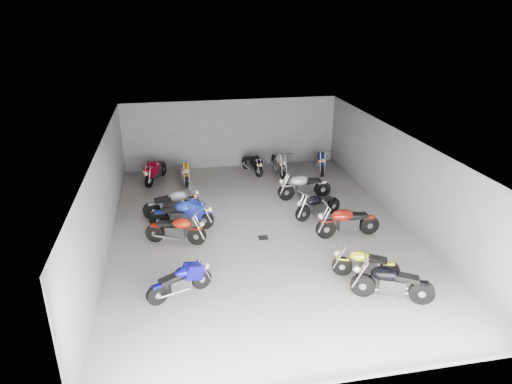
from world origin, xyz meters
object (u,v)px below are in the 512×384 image
motorcycle_right_f (304,186)px  motorcycle_left_d (176,230)px  motorcycle_back_b (186,171)px  motorcycle_back_d (252,164)px  motorcycle_right_a (392,283)px  motorcycle_back_a (155,171)px  motorcycle_left_e (182,215)px  motorcycle_right_d (347,222)px  motorcycle_back_f (321,160)px  drain_grate (263,238)px  motorcycle_right_e (318,205)px  motorcycle_back_e (279,163)px  motorcycle_right_b (365,263)px  motorcycle_left_b (181,281)px  motorcycle_left_f (173,203)px

motorcycle_right_f → motorcycle_left_d: bearing=116.2°
motorcycle_back_b → motorcycle_back_d: 3.10m
motorcycle_right_a → motorcycle_back_a: (-6.19, 10.01, -0.02)m
motorcycle_left_d → motorcycle_left_e: bearing=-173.9°
motorcycle_right_d → motorcycle_back_d: 7.00m
motorcycle_back_d → motorcycle_back_f: motorcycle_back_f is taller
motorcycle_right_d → drain_grate: bearing=81.6°
motorcycle_left_e → motorcycle_back_b: 4.61m
drain_grate → motorcycle_right_d: size_ratio=0.14×
motorcycle_right_e → motorcycle_back_e: (-0.32, 4.74, 0.05)m
motorcycle_right_b → motorcycle_right_f: 5.86m
motorcycle_right_a → motorcycle_back_e: bearing=27.5°
motorcycle_left_b → motorcycle_left_f: bearing=157.1°
motorcycle_right_a → motorcycle_right_f: (-0.33, 6.98, 0.01)m
motorcycle_back_b → motorcycle_left_d: bearing=84.8°
motorcycle_left_e → drain_grate: bearing=76.3°
motorcycle_right_f → motorcycle_back_d: size_ratio=1.21×
drain_grate → motorcycle_back_f: 7.22m
motorcycle_right_b → motorcycle_back_f: bearing=11.7°
motorcycle_back_b → motorcycle_right_d: bearing=129.9°
motorcycle_right_a → motorcycle_left_f: bearing=64.9°
motorcycle_right_a → motorcycle_back_d: 10.47m
motorcycle_left_f → motorcycle_back_d: 5.44m
drain_grate → motorcycle_back_e: bearing=71.8°
motorcycle_right_b → motorcycle_back_a: 10.70m
motorcycle_right_f → motorcycle_back_e: bearing=3.5°
motorcycle_back_e → motorcycle_right_e: bearing=92.4°
motorcycle_right_b → motorcycle_back_d: 9.32m
drain_grate → motorcycle_back_f: (3.99, 5.99, 0.52)m
motorcycle_back_a → motorcycle_left_e: bearing=123.9°
motorcycle_right_b → motorcycle_back_e: 8.83m
motorcycle_right_d → motorcycle_back_b: bearing=38.8°
motorcycle_left_f → motorcycle_right_a: (5.52, -6.32, 0.01)m
motorcycle_back_d → motorcycle_back_f: bearing=156.7°
drain_grate → motorcycle_back_d: bearing=82.9°
motorcycle_left_d → motorcycle_back_b: (0.58, 5.60, 0.01)m
motorcycle_right_e → motorcycle_back_a: bearing=30.4°
motorcycle_right_a → motorcycle_back_a: 11.77m
motorcycle_right_b → motorcycle_back_e: motorcycle_back_e is taller
motorcycle_right_f → motorcycle_back_b: size_ratio=1.06×
motorcycle_left_d → motorcycle_right_f: bearing=138.3°
motorcycle_left_b → motorcycle_right_e: size_ratio=0.93×
motorcycle_right_e → motorcycle_back_d: bearing=-4.0°
drain_grate → motorcycle_left_f: motorcycle_left_f is taller
drain_grate → motorcycle_left_e: motorcycle_left_e is taller
motorcycle_left_b → motorcycle_right_d: 6.08m
motorcycle_right_a → motorcycle_back_b: motorcycle_right_a is taller
drain_grate → motorcycle_right_e: bearing=28.1°
motorcycle_left_b → motorcycle_right_e: 6.46m
motorcycle_back_d → motorcycle_back_f: (3.21, -0.33, 0.08)m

